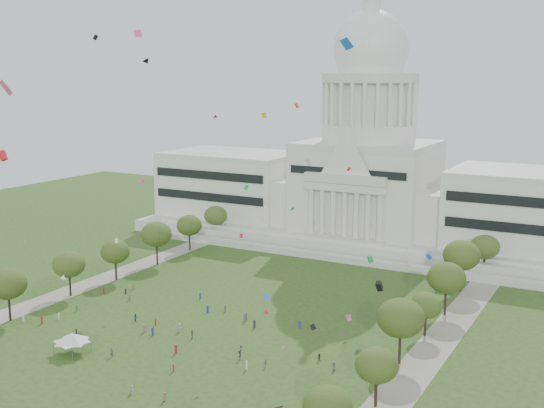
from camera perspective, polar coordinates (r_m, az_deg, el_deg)
The scene contains 31 objects.
ground at distance 147.11m, azimuth -8.65°, elevation -12.14°, with size 400.00×400.00×0.00m, color #2D4A1C.
capitol at distance 238.38m, azimuth 7.95°, elevation 2.30°, with size 160.00×64.50×91.30m.
path_left at distance 198.15m, azimuth -14.50°, elevation -6.29°, with size 8.00×160.00×0.04m, color gray.
path_right at distance 152.54m, azimuth 13.50°, elevation -11.46°, with size 8.00×160.00×0.04m, color gray.
row_tree_r_0 at distance 107.43m, azimuth 4.67°, elevation -16.53°, with size 7.67×7.67×10.91m.
row_tree_l_1 at distance 171.35m, azimuth -21.24°, elevation -6.26°, with size 8.86×8.86×12.59m.
row_tree_r_1 at distance 122.03m, azimuth 8.75°, elevation -13.19°, with size 7.58×7.58×10.78m.
row_tree_l_2 at distance 185.16m, azimuth -16.63°, elevation -4.87°, with size 8.42×8.42×11.97m.
row_tree_r_2 at distance 138.79m, azimuth 10.73°, elevation -9.35°, with size 9.55×9.55×13.58m.
row_tree_l_3 at distance 196.15m, azimuth -12.99°, elevation -3.91°, with size 8.12×8.12×11.55m.
row_tree_r_3 at distance 155.02m, azimuth 12.76°, elevation -8.28°, with size 7.01×7.01×9.98m.
row_tree_l_4 at distance 209.57m, azimuth -9.65°, elevation -2.51°, with size 9.29×9.29×13.21m.
row_tree_r_4 at distance 168.62m, azimuth 14.39°, elevation -6.01°, with size 9.19×9.19×13.06m.
row_tree_l_5 at distance 224.90m, azimuth -6.94°, elevation -1.78°, with size 8.33×8.33×11.85m.
row_tree_r_5 at distance 187.65m, azimuth 15.57°, elevation -4.16°, with size 9.82×9.82×13.96m.
row_tree_l_6 at distance 240.43m, azimuth -4.75°, elevation -0.96°, with size 8.19×8.19×11.64m.
row_tree_r_6 at distance 204.54m, azimuth 17.39°, elevation -3.44°, with size 8.42×8.42×11.97m.
event_tent at distance 149.64m, azimuth -16.41°, elevation -10.65°, with size 10.04×10.04×4.42m.
person_0 at distance 137.47m, azimuth 5.22°, elevation -13.36°, with size 0.85×0.56×1.75m, color #4C4C51.
person_2 at distance 141.43m, azimuth 4.00°, elevation -12.66°, with size 0.77×0.48×1.58m, color #26262B.
person_3 at distance 141.70m, azimuth -2.73°, elevation -12.52°, with size 1.25×0.65×1.94m, color #26262B.
person_4 at distance 153.00m, azimuth -6.71°, elevation -10.78°, with size 1.13×0.62×1.93m, color #33723F.
person_5 at distance 157.28m, azimuth -7.72°, elevation -10.18°, with size 1.85×0.73×2.00m, color silver.
person_6 at distance 126.83m, azimuth -8.97°, elevation -15.63°, with size 0.83×0.54×1.70m, color olive.
person_7 at distance 146.72m, azimuth -13.27°, elevation -11.97°, with size 0.71×0.52×1.95m, color #4C4C51.
person_8 at distance 164.93m, azimuth -11.33°, elevation -9.30°, with size 0.93×0.57×1.91m, color navy.
person_9 at distance 138.35m, azimuth -0.54°, elevation -13.17°, with size 1.06×0.54×1.63m, color #4C4C51.
person_10 at distance 146.18m, azimuth -2.61°, elevation -11.89°, with size 0.78×0.43×1.33m, color #994C8C.
person_11 at distance 130.34m, azimuth -11.66°, elevation -14.97°, with size 1.56×0.62×1.68m, color silver.
distant_crowd at distance 163.62m, azimuth -9.17°, elevation -9.43°, with size 59.93×39.18×1.92m.
kite_swarm at distance 141.04m, azimuth -5.05°, elevation -0.14°, with size 79.70×111.08×64.50m.
Camera 1 is at (83.31, -107.06, 56.92)m, focal length 45.00 mm.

